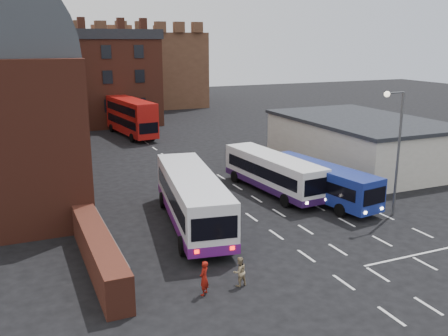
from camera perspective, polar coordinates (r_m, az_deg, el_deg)
name	(u,v)px	position (r m, az deg, el deg)	size (l,w,h in m)	color
ground	(298,250)	(27.49, 8.47, -9.28)	(180.00, 180.00, 0.00)	black
forecourt_wall	(99,252)	(25.53, -14.13, -9.30)	(1.20, 10.00, 1.80)	#602B1E
cream_building	(360,141)	(46.21, 15.27, 2.96)	(10.40, 16.40, 4.25)	beige
brick_terrace	(69,83)	(67.84, -17.28, 9.23)	(22.00, 10.00, 11.00)	brown
castle_keep	(126,69)	(89.51, -11.08, 11.06)	(22.00, 22.00, 12.00)	brown
bus_white_outbound	(192,196)	(30.06, -3.66, -3.18)	(4.53, 12.01, 3.20)	white
bus_white_inbound	(273,171)	(36.78, 5.62, -0.32)	(3.22, 10.33, 2.77)	white
bus_blue	(321,180)	(35.21, 10.97, -1.37)	(3.61, 9.77, 2.60)	navy
bus_red_double	(131,117)	(58.98, -10.57, 5.77)	(3.66, 10.94, 4.29)	#AF130F
street_lamp	(396,142)	(32.76, 19.07, 2.85)	(1.63, 0.36, 8.02)	#545557
pedestrian_red	(204,278)	(22.56, -2.30, -12.46)	(0.58, 0.38, 1.58)	maroon
pedestrian_beige	(240,272)	(23.32, 1.79, -11.75)	(0.68, 0.53, 1.40)	tan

